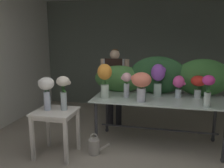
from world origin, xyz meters
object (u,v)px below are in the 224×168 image
(side_table_white, at_px, (55,118))
(vase_scarlet_freesia, at_px, (198,83))
(vase_violet_peonies, at_px, (158,77))
(watering_can, at_px, (94,146))
(florist, at_px, (115,79))
(vase_blush_snapdragons, at_px, (126,83))
(vase_white_roses_tall, at_px, (46,88))
(vase_magenta_carnations, at_px, (208,88))
(vase_cream_lisianthus_tall, at_px, (63,89))
(vase_coral_hydrangea, at_px, (141,83))
(display_table_glass, at_px, (158,105))
(vase_sunset_roses, at_px, (105,78))
(vase_fuchsia_anemones, at_px, (179,84))

(side_table_white, distance_m, vase_scarlet_freesia, 2.36)
(vase_violet_peonies, height_order, watering_can, vase_violet_peonies)
(vase_scarlet_freesia, bearing_deg, florist, 159.31)
(florist, bearing_deg, vase_scarlet_freesia, -20.69)
(watering_can, bearing_deg, vase_blush_snapdragons, 49.26)
(side_table_white, bearing_deg, vase_scarlet_freesia, 22.14)
(vase_white_roses_tall, bearing_deg, florist, 63.35)
(vase_white_roses_tall, bearing_deg, vase_blush_snapdragons, 30.51)
(vase_magenta_carnations, distance_m, watering_can, 1.93)
(vase_magenta_carnations, relative_size, vase_cream_lisianthus_tall, 0.89)
(side_table_white, distance_m, florist, 1.62)
(florist, distance_m, vase_magenta_carnations, 1.94)
(vase_cream_lisianthus_tall, xyz_separation_m, watering_can, (0.44, 0.11, -0.93))
(florist, xyz_separation_m, vase_scarlet_freesia, (1.54, -0.58, 0.09))
(side_table_white, relative_size, watering_can, 2.06)
(vase_white_roses_tall, bearing_deg, vase_coral_hydrangea, 18.30)
(display_table_glass, xyz_separation_m, vase_sunset_roses, (-0.88, -0.17, 0.46))
(display_table_glass, xyz_separation_m, side_table_white, (-1.51, -0.71, -0.09))
(vase_scarlet_freesia, height_order, vase_cream_lisianthus_tall, vase_cream_lisianthus_tall)
(vase_coral_hydrangea, height_order, vase_white_roses_tall, vase_coral_hydrangea)
(display_table_glass, xyz_separation_m, vase_scarlet_freesia, (0.63, 0.17, 0.36))
(vase_sunset_roses, bearing_deg, watering_can, -101.04)
(vase_blush_snapdragons, xyz_separation_m, vase_violet_peonies, (0.51, 0.19, 0.10))
(vase_white_roses_tall, bearing_deg, watering_can, 13.41)
(vase_scarlet_freesia, bearing_deg, vase_magenta_carnations, -82.90)
(display_table_glass, bearing_deg, florist, 140.54)
(display_table_glass, height_order, vase_magenta_carnations, vase_magenta_carnations)
(side_table_white, distance_m, vase_blush_snapdragons, 1.26)
(vase_magenta_carnations, xyz_separation_m, vase_cream_lisianthus_tall, (-2.08, -0.32, -0.05))
(vase_magenta_carnations, bearing_deg, vase_scarlet_freesia, 97.10)
(vase_coral_hydrangea, bearing_deg, display_table_glass, 43.73)
(vase_fuchsia_anemones, relative_size, vase_cream_lisianthus_tall, 0.72)
(vase_cream_lisianthus_tall, bearing_deg, vase_fuchsia_anemones, 24.29)
(florist, height_order, vase_white_roses_tall, florist)
(vase_coral_hydrangea, relative_size, watering_can, 1.32)
(vase_violet_peonies, xyz_separation_m, vase_sunset_roses, (-0.85, -0.30, 0.00))
(florist, relative_size, vase_magenta_carnations, 3.42)
(side_table_white, bearing_deg, vase_blush_snapdragons, 33.56)
(vase_sunset_roses, bearing_deg, display_table_glass, 10.66)
(florist, relative_size, vase_violet_peonies, 2.87)
(vase_scarlet_freesia, distance_m, watering_can, 1.98)
(display_table_glass, xyz_separation_m, vase_violet_peonies, (-0.02, 0.14, 0.46))
(vase_magenta_carnations, xyz_separation_m, vase_fuchsia_anemones, (-0.38, 0.45, -0.06))
(florist, bearing_deg, vase_sunset_roses, -88.14)
(side_table_white, height_order, vase_blush_snapdragons, vase_blush_snapdragons)
(florist, height_order, vase_blush_snapdragons, florist)
(vase_blush_snapdragons, height_order, vase_violet_peonies, vase_violet_peonies)
(florist, distance_m, vase_violet_peonies, 1.09)
(vase_blush_snapdragons, distance_m, watering_can, 1.14)
(side_table_white, xyz_separation_m, vase_cream_lisianthus_tall, (0.12, 0.06, 0.44))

